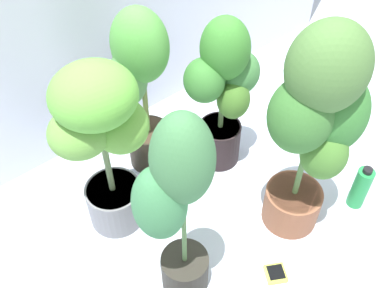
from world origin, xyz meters
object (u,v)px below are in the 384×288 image
(potted_plant_back_center, at_px, (141,83))
(hygrometer_box, at_px, (276,274))
(potted_plant_front_right, at_px, (317,121))
(nutrient_bottle, at_px, (360,188))
(potted_plant_back_left, at_px, (102,137))
(potted_plant_front_left, at_px, (176,203))
(potted_plant_back_right, at_px, (224,89))

(potted_plant_back_center, distance_m, hygrometer_box, 0.96)
(potted_plant_front_right, height_order, nutrient_bottle, potted_plant_front_right)
(hygrometer_box, bearing_deg, nutrient_bottle, -58.15)
(potted_plant_front_right, bearing_deg, potted_plant_back_left, 139.67)
(potted_plant_front_left, distance_m, potted_plant_back_center, 0.68)
(potted_plant_front_left, relative_size, hygrometer_box, 8.22)
(potted_plant_back_right, bearing_deg, potted_plant_front_left, -145.33)
(potted_plant_front_right, xyz_separation_m, nutrient_bottle, (0.28, -0.13, -0.48))
(potted_plant_back_left, xyz_separation_m, hygrometer_box, (0.33, -0.65, -0.49))
(hygrometer_box, bearing_deg, potted_plant_back_left, 56.98)
(potted_plant_back_center, bearing_deg, potted_plant_front_right, -67.10)
(hygrometer_box, height_order, nutrient_bottle, nutrient_bottle)
(potted_plant_front_right, bearing_deg, potted_plant_back_center, 112.90)
(potted_plant_front_left, bearing_deg, potted_plant_back_left, 90.91)
(potted_plant_front_left, xyz_separation_m, potted_plant_back_left, (-0.01, 0.43, -0.03))
(potted_plant_back_left, bearing_deg, potted_plant_back_right, -3.12)
(nutrient_bottle, bearing_deg, potted_plant_front_right, 154.42)
(potted_plant_back_left, bearing_deg, hygrometer_box, -63.30)
(potted_plant_front_right, bearing_deg, nutrient_bottle, -25.58)
(potted_plant_back_right, height_order, potted_plant_back_left, potted_plant_back_left)
(potted_plant_front_left, bearing_deg, potted_plant_back_right, 34.67)
(potted_plant_back_center, relative_size, potted_plant_back_right, 1.06)
(potted_plant_back_center, height_order, potted_plant_back_left, potted_plant_back_center)
(potted_plant_front_right, xyz_separation_m, hygrometer_box, (-0.26, -0.15, -0.58))
(potted_plant_back_center, distance_m, potted_plant_back_left, 0.35)
(nutrient_bottle, bearing_deg, potted_plant_back_center, 124.84)
(potted_plant_back_right, distance_m, potted_plant_back_left, 0.58)
(potted_plant_back_right, bearing_deg, nutrient_bottle, -64.48)
(hygrometer_box, bearing_deg, potted_plant_back_center, 32.03)
(potted_plant_back_center, xyz_separation_m, potted_plant_back_left, (-0.30, -0.18, 0.01))
(potted_plant_back_center, height_order, potted_plant_back_right, potted_plant_back_center)
(potted_plant_back_center, bearing_deg, potted_plant_back_right, -37.29)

